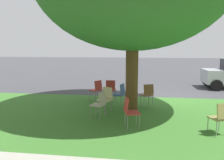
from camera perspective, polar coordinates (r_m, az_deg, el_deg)
name	(u,v)px	position (r m, az deg, el deg)	size (l,w,h in m)	color
ground	(167,97)	(10.81, 13.76, -4.15)	(80.00, 80.00, 0.00)	#424247
grass_verge	(177,118)	(7.74, 16.23, -9.21)	(48.00, 6.00, 0.01)	#3D752D
chair_0	(97,89)	(9.73, -3.93, -2.18)	(0.58, 0.58, 0.88)	#B7332D
chair_1	(130,110)	(6.46, 4.54, -7.62)	(0.52, 0.51, 0.88)	#B7332D
chair_2	(147,93)	(8.86, 9.00, -3.32)	(0.55, 0.56, 0.88)	brown
chair_3	(100,103)	(7.28, -3.16, -5.77)	(0.53, 0.52, 0.88)	#ADA393
chair_4	(120,93)	(8.80, 2.05, -3.29)	(0.52, 0.51, 0.88)	#335184
chair_5	(106,98)	(7.99, -1.56, -4.48)	(0.57, 0.57, 0.88)	beige
chair_6	(111,88)	(9.79, -0.31, -2.11)	(0.44, 0.44, 0.88)	#B7332D
chair_7	(221,116)	(6.53, 25.92, -8.27)	(0.54, 0.54, 0.88)	olive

